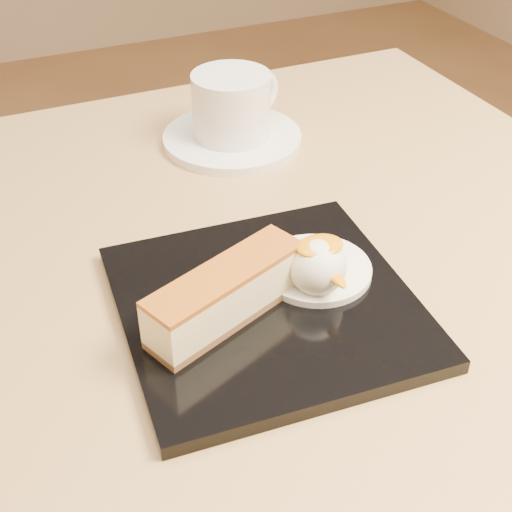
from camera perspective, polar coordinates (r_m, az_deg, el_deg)
name	(u,v)px	position (r m, az deg, el deg)	size (l,w,h in m)	color
table	(251,413)	(0.69, -0.43, -12.42)	(0.80, 0.80, 0.72)	black
dessert_plate	(267,305)	(0.55, 0.85, -3.98)	(0.22, 0.22, 0.01)	black
cheesecake	(226,294)	(0.52, -2.41, -3.05)	(0.14, 0.08, 0.04)	brown
cream_smear	(315,269)	(0.57, 4.78, -1.06)	(0.09, 0.09, 0.01)	white
ice_cream_scoop	(317,266)	(0.54, 4.93, -0.84)	(0.04, 0.04, 0.04)	white
mango_sauce	(320,246)	(0.53, 5.12, 0.81)	(0.04, 0.03, 0.01)	orange
mint_sprig	(269,257)	(0.58, 1.07, -0.08)	(0.04, 0.02, 0.00)	green
saucer	(232,139)	(0.78, -1.91, 9.38)	(0.15, 0.15, 0.01)	white
coffee_cup	(233,104)	(0.77, -1.86, 12.10)	(0.11, 0.08, 0.07)	white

